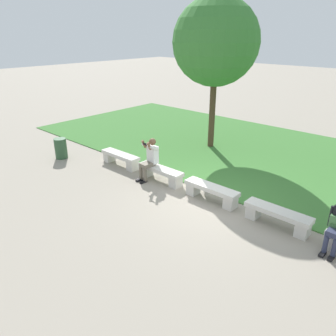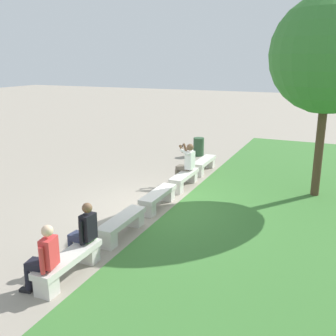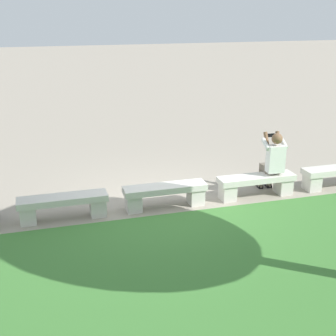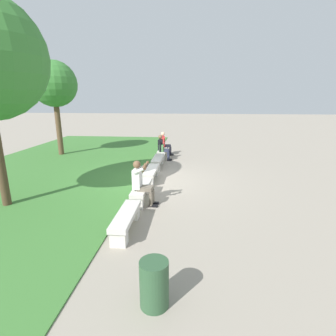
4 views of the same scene
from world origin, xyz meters
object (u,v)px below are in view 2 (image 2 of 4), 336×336
bench_main (204,164)px  backpack (88,232)px  bench_near (184,178)px  bench_end (69,263)px  person_photographer (187,161)px  trash_bin (199,147)px  tree_behind_wall (329,55)px  person_companion (44,257)px  person_distant (84,230)px  bench_far (122,224)px  bench_mid (158,197)px

bench_main → backpack: backpack is taller
bench_near → bench_end: size_ratio=1.00×
bench_main → person_photographer: bearing=-2.9°
bench_near → trash_bin: trash_bin is taller
tree_behind_wall → trash_bin: tree_behind_wall is taller
person_companion → tree_behind_wall: tree_behind_wall is taller
person_companion → backpack: (-1.20, 0.04, -0.05)m
bench_main → person_distant: 7.14m
bench_far → person_companion: person_companion is taller
bench_near → tree_behind_wall: 5.39m
person_distant → backpack: bearing=136.9°
person_distant → trash_bin: bearing=-174.4°
bench_main → bench_mid: same height
bench_mid → trash_bin: size_ratio=2.15×
bench_near → bench_far: 3.86m
tree_behind_wall → bench_main: bearing=-106.6°
person_photographer → bench_end: bearing=0.7°
tree_behind_wall → bench_far: bearing=-39.4°
bench_near → tree_behind_wall: size_ratio=0.29×
bench_main → person_companion: person_companion is taller
bench_main → bench_far: same height
bench_end → trash_bin: bearing=-174.3°
bench_mid → bench_far: same height
bench_main → person_companion: size_ratio=1.28×
tree_behind_wall → bench_end: bearing=-30.1°
bench_main → bench_near: 1.93m
bench_end → bench_near: bearing=180.0°
bench_end → person_distant: bearing=-173.7°
trash_bin → bench_near: bearing=13.4°
bench_mid → backpack: bearing=-0.4°
bench_far → bench_end: bearing=0.0°
bench_mid → bench_end: 3.86m
person_companion → bench_main: bearing=179.5°
person_photographer → trash_bin: 3.89m
bench_far → person_companion: size_ratio=1.28×
bench_far → trash_bin: trash_bin is taller
trash_bin → bench_end: bearing=5.7°
bench_main → tree_behind_wall: size_ratio=0.29×
person_companion → trash_bin: 10.54m
bench_mid → person_companion: bearing=-0.8°
person_photographer → tree_behind_wall: 5.10m
bench_end → backpack: backpack is taller
bench_near → bench_far: same height
person_distant → backpack: (-0.05, 0.04, -0.05)m
trash_bin → tree_behind_wall: bearing=55.1°
bench_end → person_companion: person_companion is taller
bench_far → backpack: (1.29, -0.02, 0.34)m
bench_mid → person_photographer: 2.36m
bench_far → bench_end: (1.93, 0.00, 0.00)m
trash_bin → bench_mid: bearing=9.2°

